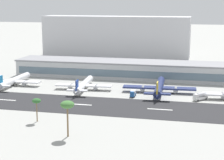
{
  "coord_description": "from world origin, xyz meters",
  "views": [
    {
      "loc": [
        57.97,
        -183.12,
        51.12
      ],
      "look_at": [
        8.42,
        29.04,
        7.11
      ],
      "focal_mm": 63.27,
      "sensor_mm": 36.0,
      "label": 1
    }
  ],
  "objects_px": {
    "airliner_blue_tail_gate_0": "(13,81)",
    "palm_tree_1": "(67,106)",
    "service_box_truck_1": "(133,93)",
    "palm_tree_0": "(36,101)",
    "distant_hotel_block": "(116,36)",
    "airliner_navy_tail_gate_1": "(83,85)",
    "terminal_building": "(132,69)",
    "airliner_gold_tail_gate_2": "(159,88)",
    "service_fuel_truck_0": "(200,96)"
  },
  "relations": [
    {
      "from": "airliner_blue_tail_gate_0",
      "to": "palm_tree_1",
      "type": "height_order",
      "value": "palm_tree_1"
    },
    {
      "from": "service_box_truck_1",
      "to": "palm_tree_0",
      "type": "height_order",
      "value": "palm_tree_0"
    },
    {
      "from": "distant_hotel_block",
      "to": "palm_tree_1",
      "type": "bearing_deg",
      "value": -82.05
    },
    {
      "from": "service_box_truck_1",
      "to": "airliner_navy_tail_gate_1",
      "type": "bearing_deg",
      "value": -106.8
    },
    {
      "from": "terminal_building",
      "to": "palm_tree_1",
      "type": "xyz_separation_m",
      "value": [
        -2.68,
        -121.81,
        6.68
      ]
    },
    {
      "from": "terminal_building",
      "to": "airliner_gold_tail_gate_2",
      "type": "xyz_separation_m",
      "value": [
        23.1,
        -41.59,
        -2.44
      ]
    },
    {
      "from": "service_fuel_truck_0",
      "to": "palm_tree_1",
      "type": "xyz_separation_m",
      "value": [
        -48.58,
        -69.02,
        10.23
      ]
    },
    {
      "from": "terminal_building",
      "to": "palm_tree_0",
      "type": "xyz_separation_m",
      "value": [
        -21.94,
        -106.79,
        3.35
      ]
    },
    {
      "from": "palm_tree_1",
      "to": "terminal_building",
      "type": "bearing_deg",
      "value": 88.74
    },
    {
      "from": "service_fuel_truck_0",
      "to": "service_box_truck_1",
      "type": "bearing_deg",
      "value": -47.0
    },
    {
      "from": "airliner_navy_tail_gate_1",
      "to": "palm_tree_0",
      "type": "distance_m",
      "value": 63.2
    },
    {
      "from": "airliner_navy_tail_gate_1",
      "to": "terminal_building",
      "type": "bearing_deg",
      "value": -30.22
    },
    {
      "from": "distant_hotel_block",
      "to": "airliner_gold_tail_gate_2",
      "type": "distance_m",
      "value": 153.98
    },
    {
      "from": "airliner_blue_tail_gate_0",
      "to": "service_fuel_truck_0",
      "type": "xyz_separation_m",
      "value": [
        111.91,
        -10.66,
        -0.84
      ]
    },
    {
      "from": "distant_hotel_block",
      "to": "palm_tree_0",
      "type": "xyz_separation_m",
      "value": [
        11.8,
        -207.48,
        -9.54
      ]
    },
    {
      "from": "airliner_blue_tail_gate_0",
      "to": "airliner_navy_tail_gate_1",
      "type": "bearing_deg",
      "value": -92.91
    },
    {
      "from": "distant_hotel_block",
      "to": "service_box_truck_1",
      "type": "height_order",
      "value": "distant_hotel_block"
    },
    {
      "from": "airliner_navy_tail_gate_1",
      "to": "palm_tree_1",
      "type": "distance_m",
      "value": 80.53
    },
    {
      "from": "terminal_building",
      "to": "airliner_navy_tail_gate_1",
      "type": "bearing_deg",
      "value": -115.26
    },
    {
      "from": "distant_hotel_block",
      "to": "airliner_gold_tail_gate_2",
      "type": "height_order",
      "value": "distant_hotel_block"
    },
    {
      "from": "terminal_building",
      "to": "service_fuel_truck_0",
      "type": "bearing_deg",
      "value": -49.0
    },
    {
      "from": "airliner_navy_tail_gate_1",
      "to": "airliner_gold_tail_gate_2",
      "type": "xyz_separation_m",
      "value": [
        43.81,
        2.3,
        0.27
      ]
    },
    {
      "from": "terminal_building",
      "to": "service_box_truck_1",
      "type": "height_order",
      "value": "terminal_building"
    },
    {
      "from": "service_box_truck_1",
      "to": "distant_hotel_block",
      "type": "bearing_deg",
      "value": -164.38
    },
    {
      "from": "service_box_truck_1",
      "to": "service_fuel_truck_0",
      "type": "bearing_deg",
      "value": 90.05
    },
    {
      "from": "palm_tree_0",
      "to": "service_box_truck_1",
      "type": "bearing_deg",
      "value": 59.1
    },
    {
      "from": "airliner_navy_tail_gate_1",
      "to": "service_fuel_truck_0",
      "type": "relative_size",
      "value": 5.35
    },
    {
      "from": "airliner_blue_tail_gate_0",
      "to": "service_fuel_truck_0",
      "type": "height_order",
      "value": "airliner_blue_tail_gate_0"
    },
    {
      "from": "airliner_blue_tail_gate_0",
      "to": "service_box_truck_1",
      "type": "distance_m",
      "value": 77.03
    },
    {
      "from": "distant_hotel_block",
      "to": "palm_tree_0",
      "type": "height_order",
      "value": "distant_hotel_block"
    },
    {
      "from": "airliner_blue_tail_gate_0",
      "to": "airliner_navy_tail_gate_1",
      "type": "xyz_separation_m",
      "value": [
        45.31,
        -1.75,
        -0.01
      ]
    },
    {
      "from": "terminal_building",
      "to": "airliner_navy_tail_gate_1",
      "type": "xyz_separation_m",
      "value": [
        -20.71,
        -43.89,
        -2.72
      ]
    },
    {
      "from": "distant_hotel_block",
      "to": "service_fuel_truck_0",
      "type": "height_order",
      "value": "distant_hotel_block"
    },
    {
      "from": "terminal_building",
      "to": "palm_tree_0",
      "type": "bearing_deg",
      "value": -101.61
    },
    {
      "from": "terminal_building",
      "to": "service_fuel_truck_0",
      "type": "height_order",
      "value": "terminal_building"
    },
    {
      "from": "terminal_building",
      "to": "palm_tree_1",
      "type": "bearing_deg",
      "value": -91.26
    },
    {
      "from": "service_fuel_truck_0",
      "to": "palm_tree_0",
      "type": "bearing_deg",
      "value": -8.87
    },
    {
      "from": "airliner_navy_tail_gate_1",
      "to": "palm_tree_1",
      "type": "relative_size",
      "value": 3.05
    },
    {
      "from": "service_fuel_truck_0",
      "to": "service_box_truck_1",
      "type": "distance_m",
      "value": 35.67
    },
    {
      "from": "airliner_blue_tail_gate_0",
      "to": "airliner_navy_tail_gate_1",
      "type": "relative_size",
      "value": 1.0
    },
    {
      "from": "airliner_gold_tail_gate_2",
      "to": "service_fuel_truck_0",
      "type": "relative_size",
      "value": 5.88
    },
    {
      "from": "distant_hotel_block",
      "to": "airliner_navy_tail_gate_1",
      "type": "distance_m",
      "value": 146.01
    },
    {
      "from": "airliner_blue_tail_gate_0",
      "to": "palm_tree_0",
      "type": "bearing_deg",
      "value": -146.41
    },
    {
      "from": "airliner_blue_tail_gate_0",
      "to": "airliner_navy_tail_gate_1",
      "type": "height_order",
      "value": "airliner_blue_tail_gate_0"
    },
    {
      "from": "palm_tree_1",
      "to": "airliner_blue_tail_gate_0",
      "type": "bearing_deg",
      "value": 128.48
    },
    {
      "from": "terminal_building",
      "to": "airliner_navy_tail_gate_1",
      "type": "distance_m",
      "value": 48.6
    },
    {
      "from": "distant_hotel_block",
      "to": "airliner_gold_tail_gate_2",
      "type": "relative_size",
      "value": 2.89
    },
    {
      "from": "terminal_building",
      "to": "airliner_gold_tail_gate_2",
      "type": "bearing_deg",
      "value": -60.94
    },
    {
      "from": "airliner_navy_tail_gate_1",
      "to": "palm_tree_0",
      "type": "xyz_separation_m",
      "value": [
        -1.23,
        -62.9,
        6.06
      ]
    },
    {
      "from": "palm_tree_0",
      "to": "palm_tree_1",
      "type": "relative_size",
      "value": 0.73
    }
  ]
}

